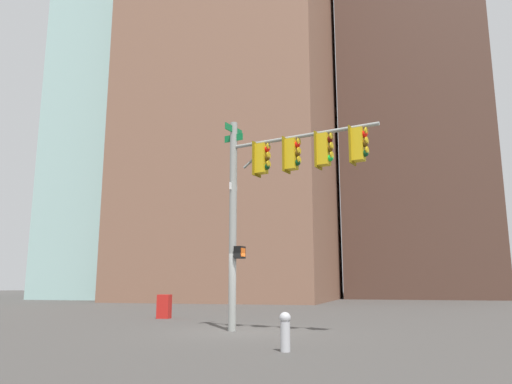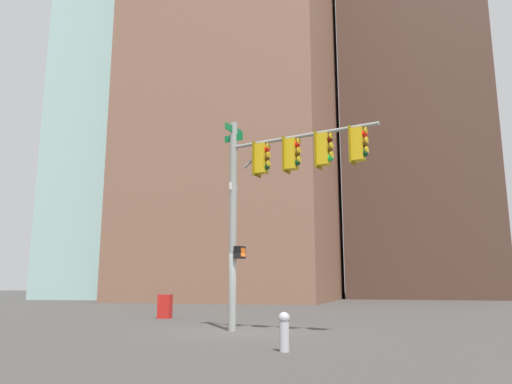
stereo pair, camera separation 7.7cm
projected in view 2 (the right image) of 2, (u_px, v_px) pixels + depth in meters
ground_plane at (242, 332)px, 15.58m from camera, size 200.00×200.00×0.00m
signal_pole_assembly at (276, 180)px, 15.86m from camera, size 1.80×5.35×7.07m
fire_hydrant at (284, 330)px, 10.97m from camera, size 0.34×0.26×0.87m
newspaper_box at (165, 306)px, 21.87m from camera, size 0.48×0.59×1.05m
building_brick_nearside at (240, 38)px, 52.95m from camera, size 19.32×18.74×55.75m
building_brick_midblock at (238, 189)px, 65.87m from camera, size 17.39×15.88×28.42m
building_glass_tower at (208, 9)px, 65.06m from camera, size 26.32×27.69×75.44m
building_brick_farside at (413, 139)px, 62.89m from camera, size 22.63×16.17×40.11m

